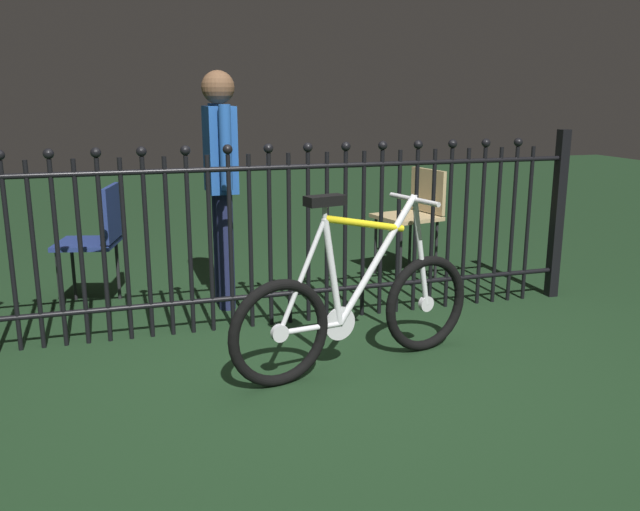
{
  "coord_description": "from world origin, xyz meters",
  "views": [
    {
      "loc": [
        -0.95,
        -3.23,
        1.43
      ],
      "look_at": [
        0.11,
        0.21,
        0.55
      ],
      "focal_mm": 37.55,
      "sensor_mm": 36.0,
      "label": 1
    }
  ],
  "objects_px": {
    "bicycle": "(357,309)",
    "person_visitor": "(221,170)",
    "chair_tan": "(415,210)",
    "chair_navy": "(98,234)"
  },
  "relations": [
    {
      "from": "chair_navy",
      "to": "person_visitor",
      "type": "height_order",
      "value": "person_visitor"
    },
    {
      "from": "chair_tan",
      "to": "chair_navy",
      "type": "height_order",
      "value": "chair_tan"
    },
    {
      "from": "bicycle",
      "to": "person_visitor",
      "type": "xyz_separation_m",
      "value": [
        -0.5,
        1.27,
        0.61
      ]
    },
    {
      "from": "chair_tan",
      "to": "person_visitor",
      "type": "xyz_separation_m",
      "value": [
        -1.58,
        -0.35,
        0.4
      ]
    },
    {
      "from": "bicycle",
      "to": "person_visitor",
      "type": "relative_size",
      "value": 0.92
    },
    {
      "from": "chair_tan",
      "to": "chair_navy",
      "type": "relative_size",
      "value": 1.02
    },
    {
      "from": "chair_tan",
      "to": "chair_navy",
      "type": "xyz_separation_m",
      "value": [
        -2.38,
        -0.12,
        -0.02
      ]
    },
    {
      "from": "chair_navy",
      "to": "person_visitor",
      "type": "xyz_separation_m",
      "value": [
        0.81,
        -0.23,
        0.43
      ]
    },
    {
      "from": "chair_tan",
      "to": "person_visitor",
      "type": "distance_m",
      "value": 1.67
    },
    {
      "from": "chair_navy",
      "to": "chair_tan",
      "type": "bearing_deg",
      "value": 2.82
    }
  ]
}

